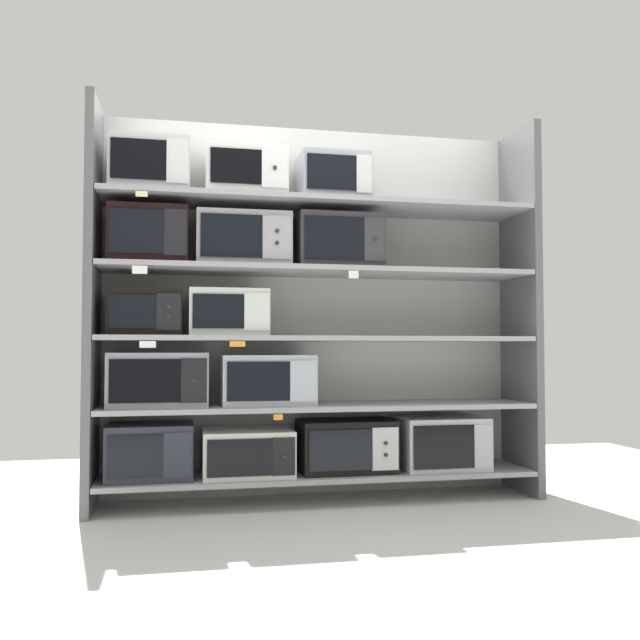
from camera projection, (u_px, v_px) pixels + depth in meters
name	position (u px, v px, depth m)	size (l,w,h in m)	color
ground	(363.00, 549.00, 3.25)	(6.64, 6.00, 0.02)	silver
back_panel	(312.00, 309.00, 4.54)	(2.84, 0.04, 2.38)	#B2B2AD
upright_left	(92.00, 304.00, 4.01)	(0.05, 0.50, 2.38)	#5B5B5E
upright_right	(521.00, 309.00, 4.55)	(0.05, 0.50, 2.38)	#5B5B5E
shelf_0	(320.00, 475.00, 4.24)	(2.64, 0.50, 0.03)	#99999E
microwave_0	(150.00, 451.00, 4.04)	(0.49, 0.39, 0.32)	#292D38
microwave_1	(247.00, 452.00, 4.15)	(0.53, 0.43, 0.27)	silver
microwave_2	(346.00, 446.00, 4.27)	(0.58, 0.38, 0.32)	black
microwave_3	(440.00, 442.00, 4.40)	(0.54, 0.43, 0.33)	#B3B3BD
shelf_1	(320.00, 406.00, 4.25)	(2.64, 0.50, 0.03)	#99999E
microwave_4	(158.00, 380.00, 4.06)	(0.57, 0.35, 0.32)	#9B9BAE
microwave_5	(267.00, 380.00, 4.19)	(0.56, 0.37, 0.30)	#B0BAC3
price_tag_0	(278.00, 417.00, 3.95)	(0.05, 0.00, 0.03)	orange
shelf_2	(320.00, 339.00, 4.27)	(2.64, 0.50, 0.03)	#99999E
microwave_6	(146.00, 313.00, 4.06)	(0.42, 0.36, 0.26)	black
microwave_7	(228.00, 313.00, 4.16)	(0.47, 0.34, 0.28)	silver
price_tag_1	(148.00, 344.00, 3.82)	(0.09, 0.00, 0.04)	white
price_tag_2	(238.00, 344.00, 3.92)	(0.09, 0.00, 0.03)	orange
shelf_3	(320.00, 271.00, 4.29)	(2.64, 0.50, 0.03)	#99999E
microwave_8	(149.00, 237.00, 4.09)	(0.45, 0.41, 0.33)	black
microwave_9	(243.00, 241.00, 4.20)	(0.56, 0.36, 0.32)	#9F9CA3
microwave_10	(337.00, 243.00, 4.31)	(0.52, 0.38, 0.33)	#323034
price_tag_3	(140.00, 270.00, 3.83)	(0.08, 0.00, 0.05)	white
price_tag_4	(354.00, 275.00, 4.07)	(0.06, 0.00, 0.05)	white
shelf_4	(320.00, 205.00, 4.31)	(2.64, 0.50, 0.03)	#99999E
microwave_11	(150.00, 168.00, 4.10)	(0.46, 0.39, 0.32)	#BDB9BC
microwave_12	(245.00, 175.00, 4.22)	(0.48, 0.43, 0.29)	silver
microwave_13	(332.00, 180.00, 4.33)	(0.42, 0.38, 0.29)	#999DA7
price_tag_5	(142.00, 194.00, 3.85)	(0.06, 0.00, 0.03)	beige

